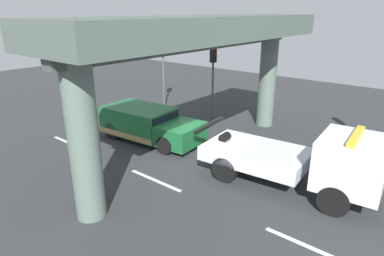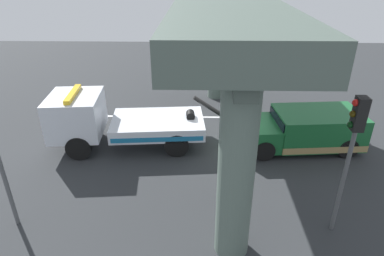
% 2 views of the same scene
% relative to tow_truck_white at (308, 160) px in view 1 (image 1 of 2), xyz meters
% --- Properties ---
extents(ground_plane, '(60.00, 40.00, 0.10)m').
position_rel_tow_truck_white_xyz_m(ground_plane, '(-4.67, -0.07, -1.25)').
color(ground_plane, '#2D3033').
extents(lane_stripe_west, '(2.60, 0.16, 0.01)m').
position_rel_tow_truck_white_xyz_m(lane_stripe_west, '(-10.67, -2.93, -1.20)').
color(lane_stripe_west, silver).
rests_on(lane_stripe_west, ground).
extents(lane_stripe_mid, '(2.60, 0.16, 0.01)m').
position_rel_tow_truck_white_xyz_m(lane_stripe_mid, '(-4.67, -2.93, -1.20)').
color(lane_stripe_mid, silver).
rests_on(lane_stripe_mid, ground).
extents(lane_stripe_east, '(2.60, 0.16, 0.01)m').
position_rel_tow_truck_white_xyz_m(lane_stripe_east, '(1.33, -2.93, -1.20)').
color(lane_stripe_east, silver).
rests_on(lane_stripe_east, ground).
extents(tow_truck_white, '(7.33, 2.89, 2.46)m').
position_rel_tow_truck_white_xyz_m(tow_truck_white, '(0.00, 0.00, 0.00)').
color(tow_truck_white, silver).
rests_on(tow_truck_white, ground).
extents(towed_van_green, '(5.36, 2.61, 1.58)m').
position_rel_tow_truck_white_xyz_m(towed_van_green, '(-8.04, -0.07, -0.42)').
color(towed_van_green, '#195B2D').
rests_on(towed_van_green, ground).
extents(overpass_structure, '(3.60, 13.49, 5.95)m').
position_rel_tow_truck_white_xyz_m(overpass_structure, '(-4.60, -0.07, 3.81)').
color(overpass_structure, '#596B60').
rests_on(overpass_structure, ground).
extents(traffic_light_near, '(0.39, 0.32, 4.28)m').
position_rel_tow_truck_white_xyz_m(traffic_light_near, '(-11.65, 4.85, 1.92)').
color(traffic_light_near, '#515456').
rests_on(traffic_light_near, ground).
extents(traffic_light_far, '(0.39, 0.32, 4.22)m').
position_rel_tow_truck_white_xyz_m(traffic_light_far, '(-7.65, 4.85, 1.87)').
color(traffic_light_far, '#515456').
rests_on(traffic_light_far, ground).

